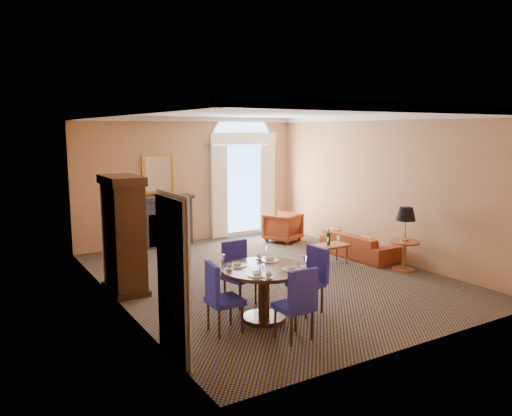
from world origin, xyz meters
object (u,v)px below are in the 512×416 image
sofa (359,245)px  armoire (124,236)px  side_table (405,231)px  coffee_table (329,246)px  dining_table (264,282)px  armchair (283,227)px

sofa → armoire: bearing=83.9°
armoire → side_table: 5.57m
coffee_table → armoire: bearing=173.3°
armoire → sofa: size_ratio=1.11×
armoire → dining_table: size_ratio=1.59×
dining_table → coffee_table: bearing=34.5°
sofa → side_table: 1.41m
sofa → armchair: bearing=11.6°
dining_table → sofa: size_ratio=0.70×
armchair → coffee_table: size_ratio=0.97×
sofa → side_table: bearing=179.8°
armchair → side_table: 3.63m
sofa → armchair: 2.33m
dining_table → side_table: size_ratio=1.01×
coffee_table → side_table: side_table is taller
dining_table → armchair: (3.31, 4.38, -0.23)m
armoire → coffee_table: armoire is taller
armoire → armchair: 5.12m
coffee_table → side_table: size_ratio=0.66×
armoire → coffee_table: size_ratio=2.46×
sofa → side_table: (0.05, -1.29, 0.56)m
dining_table → armchair: size_ratio=1.60×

